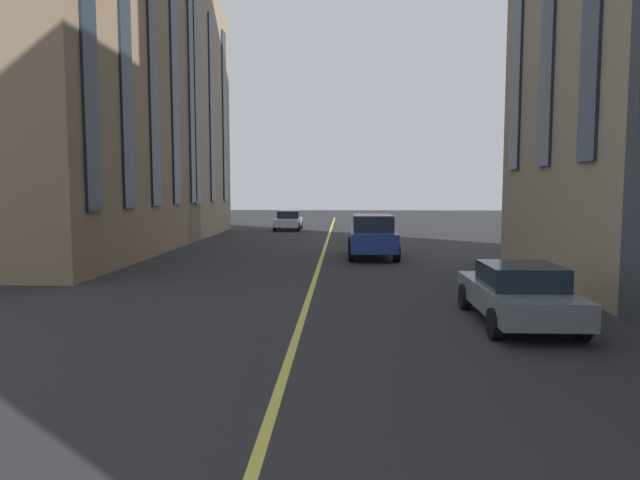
{
  "coord_description": "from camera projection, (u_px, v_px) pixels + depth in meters",
  "views": [
    {
      "loc": [
        0.22,
        -0.97,
        3.05
      ],
      "look_at": [
        12.04,
        -0.48,
        1.98
      ],
      "focal_mm": 32.12,
      "sensor_mm": 36.0,
      "label": 1
    }
  ],
  "objects": [
    {
      "name": "lane_centre_line",
      "position": [
        316.0,
        276.0,
        20.0
      ],
      "size": [
        80.0,
        0.16,
        0.01
      ],
      "color": "#D8C64C",
      "rests_on": "ground_plane"
    },
    {
      "name": "car_grey_mid",
      "position": [
        518.0,
        293.0,
        12.88
      ],
      "size": [
        4.4,
        1.95,
        1.37
      ],
      "color": "slate",
      "rests_on": "ground_plane"
    },
    {
      "name": "car_white_near",
      "position": [
        288.0,
        220.0,
        41.89
      ],
      "size": [
        3.9,
        1.89,
        1.4
      ],
      "color": "silver",
      "rests_on": "ground_plane"
    },
    {
      "name": "car_blue_far",
      "position": [
        372.0,
        235.0,
        25.31
      ],
      "size": [
        4.7,
        2.14,
        1.88
      ],
      "color": "navy",
      "rests_on": "ground_plane"
    },
    {
      "name": "building_left_near",
      "position": [
        33.0,
        75.0,
        25.4
      ],
      "size": [
        16.07,
        10.83,
        16.11
      ],
      "color": "#846B51",
      "rests_on": "ground_plane"
    },
    {
      "name": "building_left_far",
      "position": [
        117.0,
        115.0,
        36.59
      ],
      "size": [
        11.65,
        12.32,
        15.46
      ],
      "color": "gray",
      "rests_on": "ground_plane"
    }
  ]
}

